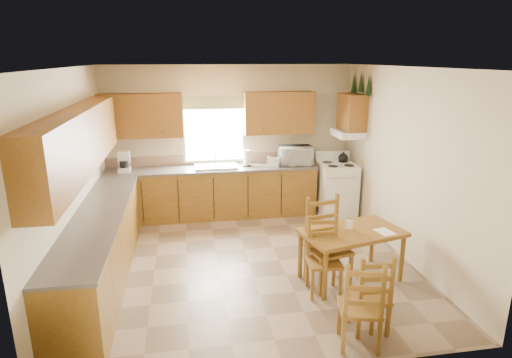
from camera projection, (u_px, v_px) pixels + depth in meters
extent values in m
plane|color=#846F57|center=(249.00, 263.00, 6.10)|extent=(4.50, 4.50, 0.00)
plane|color=olive|center=(248.00, 67.00, 5.35)|extent=(4.50, 4.50, 0.00)
plane|color=beige|center=(72.00, 179.00, 5.37)|extent=(4.50, 4.50, 0.00)
plane|color=beige|center=(405.00, 165.00, 6.08)|extent=(4.50, 4.50, 0.00)
plane|color=beige|center=(230.00, 140.00, 7.86)|extent=(4.50, 4.50, 0.00)
plane|color=beige|center=(289.00, 239.00, 3.59)|extent=(4.50, 4.50, 0.00)
cube|color=brown|center=(213.00, 193.00, 7.76)|extent=(3.75, 0.60, 0.88)
cube|color=brown|center=(102.00, 249.00, 5.52)|extent=(0.60, 3.60, 0.88)
cube|color=#57514E|center=(212.00, 169.00, 7.64)|extent=(3.75, 0.63, 0.04)
cube|color=#57514E|center=(98.00, 215.00, 5.40)|extent=(0.63, 3.60, 0.04)
cube|color=#937260|center=(211.00, 159.00, 7.88)|extent=(3.75, 0.01, 0.18)
cube|color=brown|center=(141.00, 116.00, 7.32)|extent=(1.41, 0.33, 0.75)
cube|color=brown|center=(279.00, 113.00, 7.70)|extent=(1.25, 0.33, 0.75)
cube|color=brown|center=(78.00, 141.00, 5.11)|extent=(0.33, 3.60, 0.75)
cube|color=brown|center=(352.00, 112.00, 7.47)|extent=(0.33, 0.62, 0.62)
cube|color=silver|center=(348.00, 133.00, 7.57)|extent=(0.44, 0.62, 0.12)
cube|color=silver|center=(214.00, 130.00, 7.73)|extent=(1.13, 0.02, 1.18)
cube|color=white|center=(214.00, 130.00, 7.72)|extent=(1.05, 0.01, 1.10)
cube|color=#476837|center=(213.00, 102.00, 7.56)|extent=(1.19, 0.01, 0.24)
cube|color=silver|center=(216.00, 166.00, 7.64)|extent=(0.75, 0.45, 0.04)
cone|color=black|center=(369.00, 85.00, 7.05)|extent=(0.22, 0.22, 0.36)
cone|color=black|center=(361.00, 81.00, 7.35)|extent=(0.22, 0.22, 0.36)
cone|color=black|center=(354.00, 83.00, 7.66)|extent=(0.22, 0.22, 0.36)
cube|color=silver|center=(337.00, 190.00, 7.84)|extent=(0.67, 0.69, 0.95)
cube|color=silver|center=(124.00, 163.00, 7.32)|extent=(0.23, 0.26, 0.30)
cylinder|color=white|center=(247.00, 158.00, 7.72)|extent=(0.13, 0.13, 0.29)
cube|color=silver|center=(273.00, 162.00, 7.71)|extent=(0.24, 0.19, 0.17)
imported|color=silver|center=(295.00, 155.00, 7.83)|extent=(0.57, 0.43, 0.33)
cube|color=brown|center=(351.00, 255.00, 5.56)|extent=(1.41, 1.01, 0.68)
cube|color=brown|center=(360.00, 302.00, 4.24)|extent=(0.48, 0.46, 0.96)
cube|color=brown|center=(370.00, 292.00, 4.49)|extent=(0.40, 0.38, 0.90)
cube|color=brown|center=(329.00, 244.00, 5.35)|extent=(0.56, 0.54, 1.14)
cube|color=brown|center=(324.00, 258.00, 5.20)|extent=(0.43, 0.41, 0.95)
cube|color=white|center=(385.00, 232.00, 5.43)|extent=(0.24, 0.29, 0.00)
cube|color=white|center=(349.00, 225.00, 5.50)|extent=(0.09, 0.05, 0.12)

